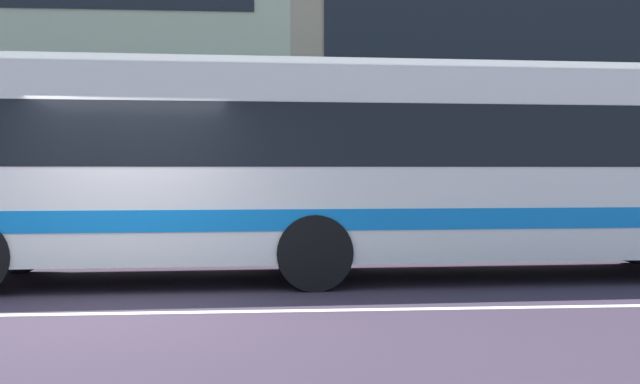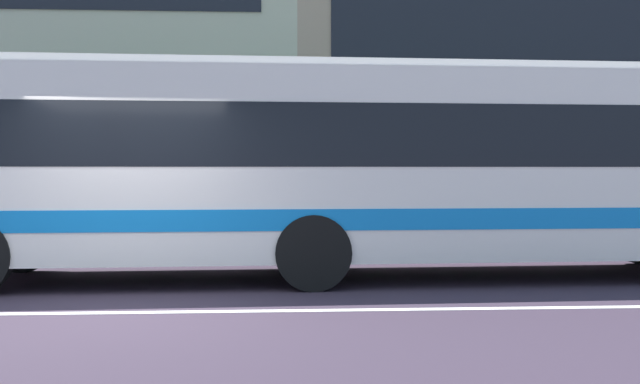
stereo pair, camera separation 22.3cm
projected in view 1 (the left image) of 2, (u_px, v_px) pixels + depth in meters
name	position (u px, v px, depth m)	size (l,w,h in m)	color
ground_plane	(111.00, 314.00, 8.68)	(160.00, 160.00, 0.00)	#342836
lane_centre_line	(111.00, 313.00, 8.68)	(60.00, 0.16, 0.01)	silver
hedge_row_far	(282.00, 224.00, 15.60)	(19.06, 1.10, 1.03)	#155320
apartment_block_right	(619.00, 76.00, 25.21)	(21.42, 8.68, 9.22)	tan
transit_bus	(356.00, 162.00, 11.57)	(12.21, 3.09, 3.07)	silver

